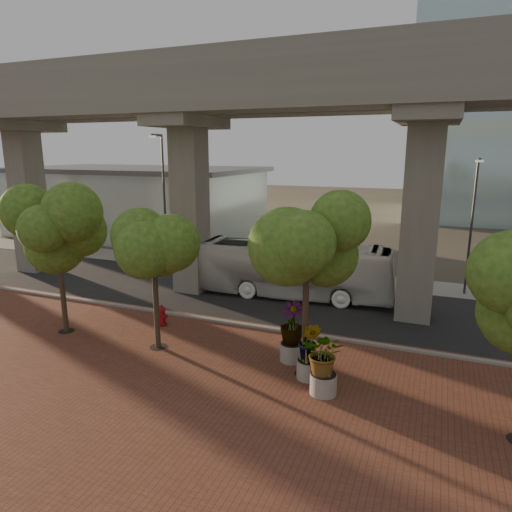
% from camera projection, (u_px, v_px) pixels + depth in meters
% --- Properties ---
extents(ground, '(160.00, 160.00, 0.00)m').
position_uv_depth(ground, '(280.00, 315.00, 22.20)').
color(ground, '#383529').
rests_on(ground, ground).
extents(brick_plaza, '(70.00, 13.00, 0.06)m').
position_uv_depth(brick_plaza, '(201.00, 394.00, 14.97)').
color(brick_plaza, brown).
rests_on(brick_plaza, ground).
extents(asphalt_road, '(90.00, 8.00, 0.04)m').
position_uv_depth(asphalt_road, '(293.00, 303.00, 24.00)').
color(asphalt_road, black).
rests_on(asphalt_road, ground).
extents(curb_strip, '(70.00, 0.25, 0.16)m').
position_uv_depth(curb_strip, '(266.00, 328.00, 20.37)').
color(curb_strip, gray).
rests_on(curb_strip, ground).
extents(far_sidewalk, '(90.00, 3.00, 0.06)m').
position_uv_depth(far_sidewalk, '(319.00, 276.00, 28.96)').
color(far_sidewalk, gray).
rests_on(far_sidewalk, ground).
extents(transit_viaduct, '(72.00, 5.60, 12.40)m').
position_uv_depth(transit_viaduct, '(295.00, 162.00, 22.35)').
color(transit_viaduct, gray).
rests_on(transit_viaduct, ground).
extents(station_pavilion, '(23.00, 13.00, 6.30)m').
position_uv_depth(station_pavilion, '(136.00, 200.00, 43.22)').
color(station_pavilion, '#AFC5C9').
rests_on(station_pavilion, ground).
extents(transit_bus, '(11.09, 3.33, 3.05)m').
position_uv_depth(transit_bus, '(291.00, 270.00, 24.72)').
color(transit_bus, silver).
rests_on(transit_bus, ground).
extents(fire_hydrant, '(0.48, 0.43, 0.96)m').
position_uv_depth(fire_hydrant, '(162.00, 316.00, 20.69)').
color(fire_hydrant, maroon).
rests_on(fire_hydrant, ground).
extents(planter_front, '(1.96, 1.96, 2.16)m').
position_uv_depth(planter_front, '(324.00, 356.00, 14.67)').
color(planter_front, gray).
rests_on(planter_front, ground).
extents(planter_right, '(2.16, 2.16, 2.31)m').
position_uv_depth(planter_right, '(292.00, 326.00, 17.00)').
color(planter_right, gray).
rests_on(planter_right, ground).
extents(planter_left, '(1.90, 1.90, 2.09)m').
position_uv_depth(planter_left, '(309.00, 344.00, 15.70)').
color(planter_left, '#9E9B8F').
rests_on(planter_left, ground).
extents(street_tree_far_west, '(3.92, 3.92, 6.23)m').
position_uv_depth(street_tree_far_west, '(57.00, 232.00, 19.11)').
color(street_tree_far_west, '#4D3C2C').
rests_on(street_tree_far_west, ground).
extents(street_tree_near_west, '(3.47, 3.47, 5.96)m').
position_uv_depth(street_tree_near_west, '(153.00, 242.00, 17.52)').
color(street_tree_near_west, '#4D3C2C').
rests_on(street_tree_near_west, ground).
extents(street_tree_near_east, '(4.40, 4.40, 6.94)m').
position_uv_depth(street_tree_near_east, '(307.00, 239.00, 15.16)').
color(street_tree_near_east, '#4D3C2C').
rests_on(street_tree_near_east, ground).
extents(streetlamp_west, '(0.44, 1.29, 8.88)m').
position_uv_depth(streetlamp_west, '(163.00, 189.00, 31.80)').
color(streetlamp_west, '#303035').
rests_on(streetlamp_west, ground).
extents(streetlamp_east, '(0.37, 1.08, 7.43)m').
position_uv_depth(streetlamp_east, '(472.00, 217.00, 24.36)').
color(streetlamp_east, '#323338').
rests_on(streetlamp_east, ground).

